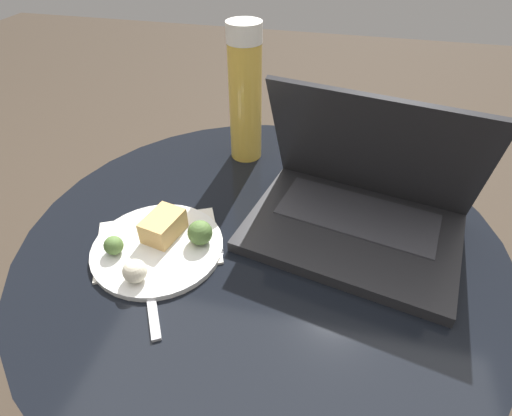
# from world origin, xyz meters

# --- Properties ---
(ground_plane) EXTENTS (6.00, 6.00, 0.00)m
(ground_plane) POSITION_xyz_m (0.00, 0.00, 0.00)
(ground_plane) COLOR #382D23
(table) EXTENTS (0.75, 0.75, 0.52)m
(table) POSITION_xyz_m (0.00, 0.00, 0.38)
(table) COLOR black
(table) RESTS_ON ground_plane
(napkin) EXTENTS (0.22, 0.20, 0.00)m
(napkin) POSITION_xyz_m (-0.15, -0.05, 0.52)
(napkin) COLOR silver
(napkin) RESTS_ON table
(laptop) EXTENTS (0.36, 0.29, 0.23)m
(laptop) POSITION_xyz_m (0.14, 0.06, 0.57)
(laptop) COLOR #232326
(laptop) RESTS_ON table
(beer_glass) EXTENTS (0.06, 0.06, 0.26)m
(beer_glass) POSITION_xyz_m (-0.09, 0.23, 0.65)
(beer_glass) COLOR gold
(beer_glass) RESTS_ON table
(snack_plate) EXTENTS (0.20, 0.20, 0.05)m
(snack_plate) POSITION_xyz_m (-0.14, -0.06, 0.53)
(snack_plate) COLOR silver
(snack_plate) RESTS_ON table
(fork) EXTENTS (0.11, 0.17, 0.00)m
(fork) POSITION_xyz_m (-0.14, -0.12, 0.52)
(fork) COLOR #B2B2B7
(fork) RESTS_ON table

